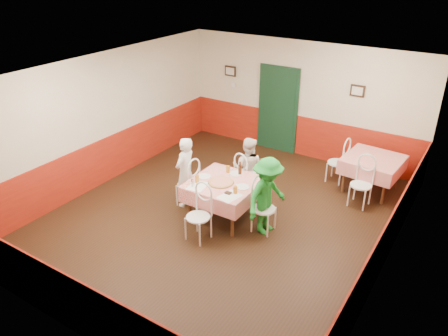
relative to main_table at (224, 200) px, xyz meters
The scene contains 39 objects.
floor 0.38m from the main_table, 163.28° to the left, with size 7.00×7.00×0.00m, color black.
ceiling 2.43m from the main_table, 163.28° to the left, with size 7.00×7.00×0.00m, color white.
back_wall 3.65m from the main_table, 90.22° to the left, with size 6.00×0.10×2.80m, color beige.
front_wall 3.64m from the main_table, 90.22° to the right, with size 6.00×0.10×2.80m, color beige.
left_wall 3.18m from the main_table, behind, with size 0.10×7.00×2.80m, color beige.
right_wall 3.16m from the main_table, ahead, with size 0.10×7.00×2.80m, color beige.
wainscot_back 3.49m from the main_table, 90.22° to the left, with size 6.00×0.03×1.00m, color maroon.
wainscot_front 3.48m from the main_table, 90.22° to the right, with size 6.00×0.03×1.00m, color maroon.
wainscot_left 3.00m from the main_table, behind, with size 0.03×7.00×1.00m, color maroon.
wainscot_right 2.97m from the main_table, ahead, with size 0.03×7.00×1.00m, color maroon.
door 3.57m from the main_table, 100.07° to the left, with size 0.96×0.06×2.10m, color black.
picture_left 4.26m from the main_table, 120.24° to the left, with size 0.32×0.03×0.26m, color black.
picture_right 3.97m from the main_table, 69.57° to the left, with size 0.32×0.03×0.26m, color black.
thermostat 4.11m from the main_table, 118.98° to the left, with size 0.10×0.03×0.10m, color white.
main_table is the anchor object (origin of this frame).
second_table 3.29m from the main_table, 51.44° to the left, with size 1.12×1.12×0.77m, color red.
chair_left 0.85m from the main_table, behind, with size 0.42×0.42×0.90m, color white, non-canonical shape.
chair_right 0.85m from the main_table, ahead, with size 0.42×0.42×0.90m, color white, non-canonical shape.
chair_far 0.85m from the main_table, 90.41° to the left, with size 0.42×0.42×0.90m, color white, non-canonical shape.
chair_near 0.85m from the main_table, 89.59° to the right, with size 0.42×0.42×0.90m, color white, non-canonical shape.
chair_second_a 2.89m from the main_table, 63.16° to the left, with size 0.42×0.42×0.90m, color white, non-canonical shape.
chair_second_b 2.75m from the main_table, 41.65° to the left, with size 0.42×0.42×0.90m, color white, non-canonical shape.
pizza 0.41m from the main_table, 113.18° to the right, with size 0.45×0.45×0.03m, color #B74723.
plate_left 0.58m from the main_table, behind, with size 0.25×0.25×0.01m, color white.
plate_right 0.55m from the main_table, ahead, with size 0.25×0.25×0.01m, color white.
plate_far 0.56m from the main_table, 87.69° to the left, with size 0.25×0.25×0.01m, color white.
glass_a 0.68m from the main_table, 146.02° to the right, with size 0.08×0.08×0.14m, color #BF7219.
glass_b 0.65m from the main_table, 31.92° to the right, with size 0.07×0.07×0.14m, color #BF7219.
glass_c 0.61m from the main_table, 111.62° to the left, with size 0.07×0.07×0.14m, color #BF7219.
beer_bottle 0.66m from the main_table, 77.34° to the left, with size 0.07×0.07×0.24m, color #381C0A.
shaker_a 0.72m from the main_table, 135.74° to the right, with size 0.04×0.04×0.09m, color silver.
shaker_b 0.74m from the main_table, 129.28° to the right, with size 0.04×0.04×0.09m, color silver.
shaker_c 0.73m from the main_table, 145.12° to the right, with size 0.04×0.04×0.09m, color #B23319.
menu_left 0.64m from the main_table, 129.14° to the right, with size 0.30×0.40×0.00m, color white.
menu_right 0.67m from the main_table, 46.77° to the right, with size 0.30×0.40×0.00m, color white.
wallet 0.59m from the main_table, 47.71° to the right, with size 0.11×0.09×0.02m, color black.
diner_left 0.96m from the main_table, behind, with size 0.52×0.34×1.44m, color gray.
diner_far 0.94m from the main_table, 90.41° to the left, with size 0.64×0.50×1.33m, color gray.
diner_right 0.97m from the main_table, ahead, with size 0.95×0.54×1.47m, color gray.
Camera 1 is at (3.86, -6.02, 4.60)m, focal length 35.00 mm.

